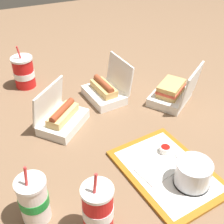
{
  "coord_description": "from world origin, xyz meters",
  "views": [
    {
      "loc": [
        0.95,
        -0.37,
        0.79
      ],
      "look_at": [
        0.02,
        0.02,
        0.05
      ],
      "focal_mm": 50.0,
      "sensor_mm": 36.0,
      "label": 1
    }
  ],
  "objects_px": {
    "plastic_fork": "(181,160)",
    "clamshell_sandwich_right": "(172,93)",
    "soda_cup_left": "(34,200)",
    "food_tray": "(167,172)",
    "cake_container": "(193,174)",
    "soda_cup_right": "(24,72)",
    "soda_cup_front": "(98,211)",
    "clamshell_hotdog_center": "(106,90)",
    "clamshell_hotdog_corner": "(61,118)",
    "ketchup_cup": "(165,149)"
  },
  "relations": [
    {
      "from": "cake_container",
      "to": "soda_cup_right",
      "type": "distance_m",
      "value": 0.91
    },
    {
      "from": "soda_cup_right",
      "to": "soda_cup_front",
      "type": "bearing_deg",
      "value": 2.93
    },
    {
      "from": "clamshell_hotdog_center",
      "to": "clamshell_sandwich_right",
      "type": "distance_m",
      "value": 0.29
    },
    {
      "from": "ketchup_cup",
      "to": "soda_cup_left",
      "type": "xyz_separation_m",
      "value": [
        0.08,
        -0.48,
        0.05
      ]
    },
    {
      "from": "cake_container",
      "to": "soda_cup_left",
      "type": "relative_size",
      "value": 0.55
    },
    {
      "from": "cake_container",
      "to": "soda_cup_front",
      "type": "bearing_deg",
      "value": -83.77
    },
    {
      "from": "cake_container",
      "to": "food_tray",
      "type": "bearing_deg",
      "value": -151.38
    },
    {
      "from": "plastic_fork",
      "to": "ketchup_cup",
      "type": "bearing_deg",
      "value": -151.63
    },
    {
      "from": "plastic_fork",
      "to": "soda_cup_left",
      "type": "relative_size",
      "value": 0.52
    },
    {
      "from": "soda_cup_front",
      "to": "soda_cup_right",
      "type": "bearing_deg",
      "value": -177.07
    },
    {
      "from": "ketchup_cup",
      "to": "plastic_fork",
      "type": "relative_size",
      "value": 0.36
    },
    {
      "from": "clamshell_hotdog_center",
      "to": "soda_cup_front",
      "type": "xyz_separation_m",
      "value": [
        0.61,
        -0.27,
        0.05
      ]
    },
    {
      "from": "cake_container",
      "to": "plastic_fork",
      "type": "xyz_separation_m",
      "value": [
        -0.1,
        0.02,
        -0.04
      ]
    },
    {
      "from": "ketchup_cup",
      "to": "plastic_fork",
      "type": "distance_m",
      "value": 0.07
    },
    {
      "from": "cake_container",
      "to": "clamshell_sandwich_right",
      "type": "bearing_deg",
      "value": 155.65
    },
    {
      "from": "clamshell_hotdog_corner",
      "to": "soda_cup_right",
      "type": "height_order",
      "value": "soda_cup_right"
    },
    {
      "from": "soda_cup_left",
      "to": "food_tray",
      "type": "bearing_deg",
      "value": 89.79
    },
    {
      "from": "clamshell_hotdog_center",
      "to": "clamshell_sandwich_right",
      "type": "height_order",
      "value": "clamshell_sandwich_right"
    },
    {
      "from": "soda_cup_left",
      "to": "soda_cup_right",
      "type": "bearing_deg",
      "value": 172.03
    },
    {
      "from": "plastic_fork",
      "to": "clamshell_hotdog_center",
      "type": "xyz_separation_m",
      "value": [
        -0.48,
        -0.08,
        0.03
      ]
    },
    {
      "from": "plastic_fork",
      "to": "clamshell_sandwich_right",
      "type": "height_order",
      "value": "clamshell_sandwich_right"
    },
    {
      "from": "clamshell_hotdog_center",
      "to": "soda_cup_front",
      "type": "bearing_deg",
      "value": -23.74
    },
    {
      "from": "ketchup_cup",
      "to": "clamshell_sandwich_right",
      "type": "distance_m",
      "value": 0.35
    },
    {
      "from": "clamshell_hotdog_corner",
      "to": "soda_cup_right",
      "type": "xyz_separation_m",
      "value": [
        -0.37,
        -0.08,
        0.03
      ]
    },
    {
      "from": "clamshell_hotdog_center",
      "to": "soda_cup_front",
      "type": "relative_size",
      "value": 0.88
    },
    {
      "from": "ketchup_cup",
      "to": "clamshell_hotdog_corner",
      "type": "xyz_separation_m",
      "value": [
        -0.3,
        -0.29,
        0.01
      ]
    },
    {
      "from": "plastic_fork",
      "to": "soda_cup_left",
      "type": "distance_m",
      "value": 0.51
    },
    {
      "from": "cake_container",
      "to": "soda_cup_left",
      "type": "bearing_deg",
      "value": -99.15
    },
    {
      "from": "ketchup_cup",
      "to": "soda_cup_right",
      "type": "distance_m",
      "value": 0.77
    },
    {
      "from": "clamshell_hotdog_corner",
      "to": "clamshell_hotdog_center",
      "type": "bearing_deg",
      "value": 116.18
    },
    {
      "from": "plastic_fork",
      "to": "soda_cup_left",
      "type": "xyz_separation_m",
      "value": [
        0.02,
        -0.5,
        0.06
      ]
    },
    {
      "from": "ketchup_cup",
      "to": "soda_cup_front",
      "type": "height_order",
      "value": "soda_cup_front"
    },
    {
      "from": "food_tray",
      "to": "clamshell_hotdog_corner",
      "type": "bearing_deg",
      "value": -146.25
    },
    {
      "from": "clamshell_hotdog_center",
      "to": "food_tray",
      "type": "bearing_deg",
      "value": 2.3
    },
    {
      "from": "soda_cup_right",
      "to": "soda_cup_front",
      "type": "xyz_separation_m",
      "value": [
        0.86,
        0.04,
        0.02
      ]
    },
    {
      "from": "food_tray",
      "to": "plastic_fork",
      "type": "xyz_separation_m",
      "value": [
        -0.02,
        0.06,
        0.01
      ]
    },
    {
      "from": "food_tray",
      "to": "ketchup_cup",
      "type": "distance_m",
      "value": 0.09
    },
    {
      "from": "food_tray",
      "to": "clamshell_hotdog_corner",
      "type": "relative_size",
      "value": 1.69
    },
    {
      "from": "food_tray",
      "to": "plastic_fork",
      "type": "height_order",
      "value": "plastic_fork"
    },
    {
      "from": "clamshell_hotdog_center",
      "to": "soda_cup_right",
      "type": "bearing_deg",
      "value": -128.49
    },
    {
      "from": "food_tray",
      "to": "soda_cup_right",
      "type": "xyz_separation_m",
      "value": [
        -0.75,
        -0.33,
        0.07
      ]
    },
    {
      "from": "cake_container",
      "to": "soda_cup_front",
      "type": "height_order",
      "value": "soda_cup_front"
    },
    {
      "from": "clamshell_hotdog_center",
      "to": "soda_cup_right",
      "type": "height_order",
      "value": "soda_cup_right"
    },
    {
      "from": "clamshell_sandwich_right",
      "to": "clamshell_hotdog_corner",
      "type": "distance_m",
      "value": 0.5
    },
    {
      "from": "plastic_fork",
      "to": "soda_cup_left",
      "type": "bearing_deg",
      "value": -84.0
    },
    {
      "from": "clamshell_sandwich_right",
      "to": "clamshell_hotdog_corner",
      "type": "relative_size",
      "value": 1.06
    },
    {
      "from": "plastic_fork",
      "to": "clamshell_hotdog_corner",
      "type": "distance_m",
      "value": 0.49
    },
    {
      "from": "food_tray",
      "to": "clamshell_hotdog_corner",
      "type": "xyz_separation_m",
      "value": [
        -0.38,
        -0.26,
        0.03
      ]
    },
    {
      "from": "clamshell_sandwich_right",
      "to": "soda_cup_left",
      "type": "xyz_separation_m",
      "value": [
        0.36,
        -0.68,
        0.03
      ]
    },
    {
      "from": "food_tray",
      "to": "clamshell_sandwich_right",
      "type": "distance_m",
      "value": 0.44
    }
  ]
}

